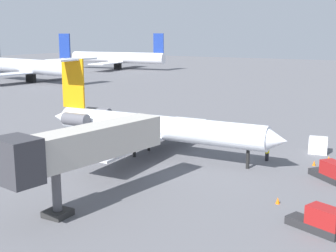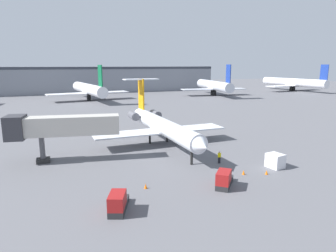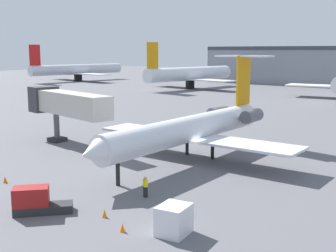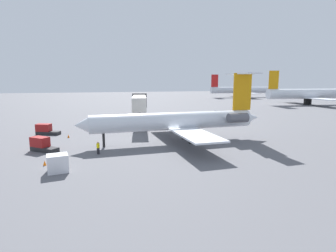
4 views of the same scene
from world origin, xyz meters
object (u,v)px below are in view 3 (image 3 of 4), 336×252
Objects in this scene: regional_jet at (194,127)px; parked_airliner_west_end at (77,70)px; jet_bridge at (64,103)px; traffic_cone_mid at (123,228)px; parked_airliner_west_mid at (190,74)px; traffic_cone_near at (5,180)px; baggage_tug_trailing at (36,202)px; traffic_cone_far at (104,213)px; cargo_container_uld at (174,220)px; ground_crew_marshaller at (145,186)px.

regional_jet is 124.45m from parked_airliner_west_end.
regional_jet is 16.92m from jet_bridge.
traffic_cone_mid is 105.43m from parked_airliner_west_mid.
baggage_tug_trailing is at bearing -17.86° from traffic_cone_near.
regional_jet reaches higher than traffic_cone_far.
parked_airliner_west_mid is at bearing 122.36° from traffic_cone_far.
regional_jet is at bearing 121.30° from cargo_container_uld.
traffic_cone_far is 0.01× the size of parked_airliner_west_end.
traffic_cone_near is at bearing -158.94° from ground_crew_marshaller.
traffic_cone_near is 0.01× the size of parked_airliner_west_end.
parked_airliner_west_mid reaches higher than jet_bridge.
parked_airliner_west_mid is at bearing 119.64° from baggage_tug_trailing.
parked_airliner_west_end is at bearing 178.62° from parked_airliner_west_mid.
baggage_tug_trailing is (16.87, -16.10, -4.11)m from jet_bridge.
regional_jet is 0.77× the size of parked_airliner_west_end.
cargo_container_uld is (9.67, 3.10, 0.09)m from baggage_tug_trailing.
ground_crew_marshaller reaches higher than traffic_cone_far.
parked_airliner_west_end reaches higher than cargo_container_uld.
jet_bridge is at bearing 148.29° from traffic_cone_mid.
traffic_cone_mid is at bearing -31.71° from jet_bridge.
regional_jet is at bearing 12.24° from jet_bridge.
traffic_cone_far is (21.15, -13.72, -4.67)m from jet_bridge.
traffic_cone_far is (-2.66, 1.00, 0.00)m from traffic_cone_mid.
baggage_tug_trailing is at bearing -60.36° from parked_airliner_west_mid.
cargo_container_uld is at bearing 32.12° from traffic_cone_mid.
cargo_container_uld is at bearing 17.76° from baggage_tug_trailing.
traffic_cone_near is 129.09m from parked_airliner_west_end.
jet_bridge reaches higher than baggage_tug_trailing.
traffic_cone_mid is at bearing -68.11° from regional_jet.
regional_jet is at bearing 65.23° from traffic_cone_near.
traffic_cone_mid is (23.81, -14.71, -4.67)m from jet_bridge.
ground_crew_marshaller is at bearing -23.25° from jet_bridge.
ground_crew_marshaller is 12.82m from traffic_cone_near.
jet_bridge reaches higher than cargo_container_uld.
traffic_cone_mid is at bearing -4.80° from traffic_cone_near.
parked_airliner_west_end is 51.72m from parked_airliner_west_mid.
ground_crew_marshaller is 135.17m from parked_airliner_west_end.
regional_jet is 18.18m from traffic_cone_far.
jet_bridge is (-16.46, -3.57, 1.55)m from regional_jet.
parked_airliner_west_end reaches higher than jet_bridge.
regional_jet is 12.70× the size of cargo_container_uld.
traffic_cone_far is at bearing 159.51° from traffic_cone_mid.
parked_airliner_west_mid reaches higher than baggage_tug_trailing.
traffic_cone_near is (-11.95, -4.60, -0.58)m from ground_crew_marshaller.
ground_crew_marshaller is 8.15m from baggage_tug_trailing.
parked_airliner_west_mid reaches higher than traffic_cone_near.
traffic_cone_mid is (3.24, -5.88, -0.58)m from ground_crew_marshaller.
cargo_container_uld is at bearing -37.96° from parked_airliner_west_end.
regional_jet is at bearing 111.89° from traffic_cone_mid.
cargo_container_uld reaches higher than traffic_cone_near.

